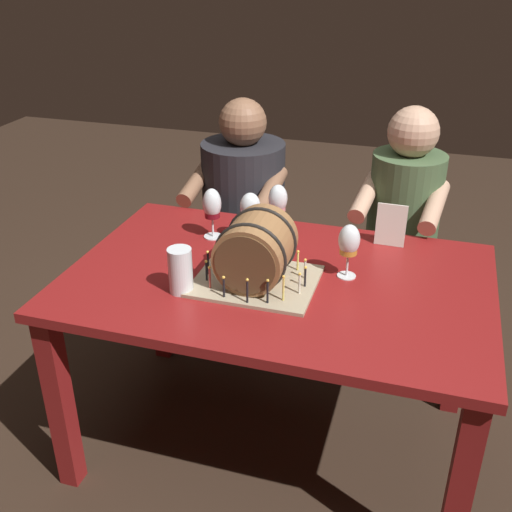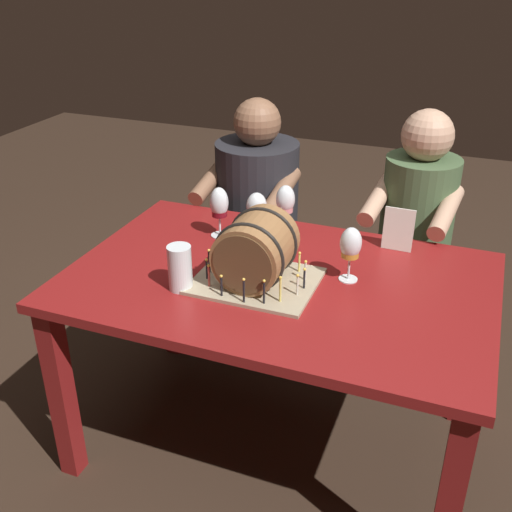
{
  "view_description": "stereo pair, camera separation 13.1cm",
  "coord_description": "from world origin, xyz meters",
  "px_view_note": "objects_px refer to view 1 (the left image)",
  "views": [
    {
      "loc": [
        0.46,
        -1.76,
        1.76
      ],
      "look_at": [
        -0.06,
        -0.06,
        0.84
      ],
      "focal_mm": 43.05,
      "sensor_mm": 36.0,
      "label": 1
    },
    {
      "loc": [
        0.59,
        -1.72,
        1.76
      ],
      "look_at": [
        -0.06,
        -0.06,
        0.84
      ],
      "focal_mm": 43.05,
      "sensor_mm": 36.0,
      "label": 2
    }
  ],
  "objects_px": {
    "wine_glass_rose": "(278,201)",
    "person_seated_left": "(244,228)",
    "dining_table": "(277,302)",
    "beer_pint": "(181,272)",
    "wine_glass_amber": "(349,242)",
    "wine_glass_empty": "(250,207)",
    "wine_glass_red": "(212,206)",
    "menu_card": "(391,225)",
    "barrel_cake": "(256,252)",
    "person_seated_right": "(399,253)"
  },
  "relations": [
    {
      "from": "wine_glass_red",
      "to": "person_seated_left",
      "type": "distance_m",
      "value": 0.59
    },
    {
      "from": "wine_glass_amber",
      "to": "wine_glass_empty",
      "type": "relative_size",
      "value": 0.99
    },
    {
      "from": "wine_glass_amber",
      "to": "person_seated_left",
      "type": "xyz_separation_m",
      "value": [
        -0.58,
        0.66,
        -0.31
      ]
    },
    {
      "from": "wine_glass_empty",
      "to": "barrel_cake",
      "type": "bearing_deg",
      "value": -69.14
    },
    {
      "from": "menu_card",
      "to": "person_seated_right",
      "type": "relative_size",
      "value": 0.14
    },
    {
      "from": "wine_glass_amber",
      "to": "wine_glass_empty",
      "type": "bearing_deg",
      "value": 157.02
    },
    {
      "from": "beer_pint",
      "to": "wine_glass_amber",
      "type": "bearing_deg",
      "value": 27.19
    },
    {
      "from": "wine_glass_red",
      "to": "wine_glass_amber",
      "type": "bearing_deg",
      "value": -16.28
    },
    {
      "from": "dining_table",
      "to": "beer_pint",
      "type": "height_order",
      "value": "beer_pint"
    },
    {
      "from": "dining_table",
      "to": "wine_glass_empty",
      "type": "height_order",
      "value": "wine_glass_empty"
    },
    {
      "from": "wine_glass_red",
      "to": "wine_glass_rose",
      "type": "distance_m",
      "value": 0.25
    },
    {
      "from": "wine_glass_rose",
      "to": "person_seated_right",
      "type": "xyz_separation_m",
      "value": [
        0.45,
        0.4,
        -0.35
      ]
    },
    {
      "from": "dining_table",
      "to": "wine_glass_amber",
      "type": "xyz_separation_m",
      "value": [
        0.22,
        0.07,
        0.23
      ]
    },
    {
      "from": "dining_table",
      "to": "wine_glass_amber",
      "type": "height_order",
      "value": "wine_glass_amber"
    },
    {
      "from": "wine_glass_red",
      "to": "person_seated_left",
      "type": "xyz_separation_m",
      "value": [
        -0.04,
        0.5,
        -0.31
      ]
    },
    {
      "from": "wine_glass_red",
      "to": "wine_glass_empty",
      "type": "relative_size",
      "value": 1.02
    },
    {
      "from": "wine_glass_red",
      "to": "person_seated_right",
      "type": "xyz_separation_m",
      "value": [
        0.68,
        0.5,
        -0.34
      ]
    },
    {
      "from": "person_seated_left",
      "to": "person_seated_right",
      "type": "distance_m",
      "value": 0.72
    },
    {
      "from": "dining_table",
      "to": "person_seated_left",
      "type": "relative_size",
      "value": 1.23
    },
    {
      "from": "dining_table",
      "to": "person_seated_left",
      "type": "height_order",
      "value": "person_seated_left"
    },
    {
      "from": "wine_glass_red",
      "to": "wine_glass_rose",
      "type": "xyz_separation_m",
      "value": [
        0.23,
        0.1,
        0.01
      ]
    },
    {
      "from": "barrel_cake",
      "to": "beer_pint",
      "type": "relative_size",
      "value": 2.62
    },
    {
      "from": "menu_card",
      "to": "person_seated_left",
      "type": "xyz_separation_m",
      "value": [
        -0.7,
        0.37,
        -0.27
      ]
    },
    {
      "from": "dining_table",
      "to": "beer_pint",
      "type": "bearing_deg",
      "value": -145.56
    },
    {
      "from": "wine_glass_rose",
      "to": "person_seated_left",
      "type": "distance_m",
      "value": 0.58
    },
    {
      "from": "barrel_cake",
      "to": "menu_card",
      "type": "distance_m",
      "value": 0.58
    },
    {
      "from": "dining_table",
      "to": "menu_card",
      "type": "xyz_separation_m",
      "value": [
        0.34,
        0.36,
        0.18
      ]
    },
    {
      "from": "dining_table",
      "to": "wine_glass_empty",
      "type": "bearing_deg",
      "value": 126.12
    },
    {
      "from": "barrel_cake",
      "to": "wine_glass_amber",
      "type": "xyz_separation_m",
      "value": [
        0.28,
        0.13,
        0.02
      ]
    },
    {
      "from": "wine_glass_amber",
      "to": "person_seated_right",
      "type": "bearing_deg",
      "value": 78.28
    },
    {
      "from": "wine_glass_amber",
      "to": "wine_glass_rose",
      "type": "bearing_deg",
      "value": 140.39
    },
    {
      "from": "dining_table",
      "to": "wine_glass_empty",
      "type": "relative_size",
      "value": 7.35
    },
    {
      "from": "dining_table",
      "to": "menu_card",
      "type": "bearing_deg",
      "value": 46.84
    },
    {
      "from": "barrel_cake",
      "to": "dining_table",
      "type": "bearing_deg",
      "value": 47.49
    },
    {
      "from": "wine_glass_amber",
      "to": "beer_pint",
      "type": "bearing_deg",
      "value": -152.81
    },
    {
      "from": "menu_card",
      "to": "wine_glass_rose",
      "type": "bearing_deg",
      "value": -174.78
    },
    {
      "from": "wine_glass_empty",
      "to": "person_seated_right",
      "type": "xyz_separation_m",
      "value": [
        0.53,
        0.49,
        -0.35
      ]
    },
    {
      "from": "dining_table",
      "to": "wine_glass_amber",
      "type": "distance_m",
      "value": 0.33
    },
    {
      "from": "wine_glass_rose",
      "to": "person_seated_left",
      "type": "height_order",
      "value": "person_seated_left"
    },
    {
      "from": "person_seated_left",
      "to": "person_seated_right",
      "type": "relative_size",
      "value": 0.99
    },
    {
      "from": "barrel_cake",
      "to": "menu_card",
      "type": "relative_size",
      "value": 2.5
    },
    {
      "from": "barrel_cake",
      "to": "wine_glass_amber",
      "type": "height_order",
      "value": "barrel_cake"
    },
    {
      "from": "wine_glass_empty",
      "to": "beer_pint",
      "type": "relative_size",
      "value": 1.27
    },
    {
      "from": "wine_glass_rose",
      "to": "menu_card",
      "type": "height_order",
      "value": "wine_glass_rose"
    },
    {
      "from": "wine_glass_amber",
      "to": "menu_card",
      "type": "height_order",
      "value": "wine_glass_amber"
    },
    {
      "from": "wine_glass_amber",
      "to": "wine_glass_red",
      "type": "xyz_separation_m",
      "value": [
        -0.54,
        0.16,
        0.0
      ]
    },
    {
      "from": "wine_glass_rose",
      "to": "menu_card",
      "type": "distance_m",
      "value": 0.43
    },
    {
      "from": "menu_card",
      "to": "wine_glass_amber",
      "type": "bearing_deg",
      "value": -109.83
    },
    {
      "from": "dining_table",
      "to": "person_seated_right",
      "type": "xyz_separation_m",
      "value": [
        0.36,
        0.73,
        -0.11
      ]
    },
    {
      "from": "wine_glass_amber",
      "to": "wine_glass_empty",
      "type": "xyz_separation_m",
      "value": [
        -0.4,
        0.17,
        0.01
      ]
    }
  ]
}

